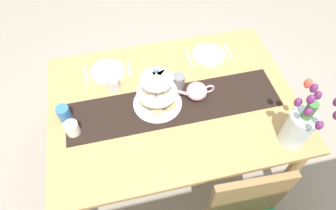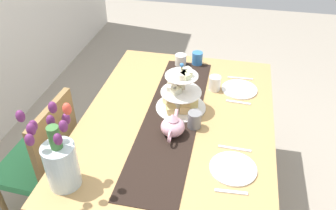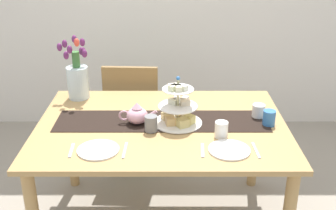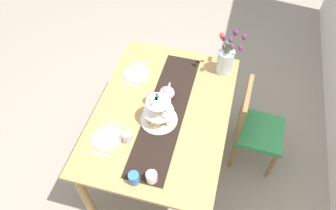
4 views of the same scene
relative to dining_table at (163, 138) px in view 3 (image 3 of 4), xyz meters
name	(u,v)px [view 3 (image 3 of 4)]	position (x,y,z in m)	size (l,w,h in m)	color
dining_table	(163,138)	(0.00, 0.00, 0.00)	(1.53, 1.09, 0.76)	tan
chair_left	(134,110)	(-0.24, 0.77, -0.16)	(0.44, 0.44, 0.91)	olive
table_runner	(163,121)	(0.00, 0.03, 0.10)	(1.31, 0.31, 0.00)	black
tiered_cake_stand	(179,110)	(0.10, 0.00, 0.19)	(0.30, 0.30, 0.30)	beige
teapot	(138,115)	(-0.15, 0.00, 0.16)	(0.24, 0.13, 0.14)	#E5A8BC
tulip_vase	(79,77)	(-0.59, 0.42, 0.25)	(0.21, 0.22, 0.45)	silver
cream_jug	(260,111)	(0.61, 0.09, 0.14)	(0.08, 0.08, 0.09)	white
dinner_plate_left	(99,150)	(-0.34, -0.34, 0.10)	(0.23, 0.23, 0.01)	white
fork_left	(73,150)	(-0.49, -0.34, 0.10)	(0.02, 0.15, 0.01)	silver
knife_left	(126,150)	(-0.20, -0.34, 0.10)	(0.01, 0.17, 0.01)	silver
dinner_plate_right	(230,150)	(0.37, -0.34, 0.10)	(0.23, 0.23, 0.01)	white
fork_right	(204,150)	(0.23, -0.34, 0.10)	(0.02, 0.15, 0.01)	silver
knife_right	(257,150)	(0.52, -0.34, 0.10)	(0.01, 0.17, 0.01)	silver
mug_grey	(152,123)	(-0.06, -0.10, 0.15)	(0.08, 0.08, 0.10)	slate
mug_white_text	(223,130)	(0.34, -0.18, 0.15)	(0.08, 0.08, 0.10)	white
mug_orange	(270,118)	(0.65, -0.02, 0.15)	(0.08, 0.08, 0.10)	#3370B7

